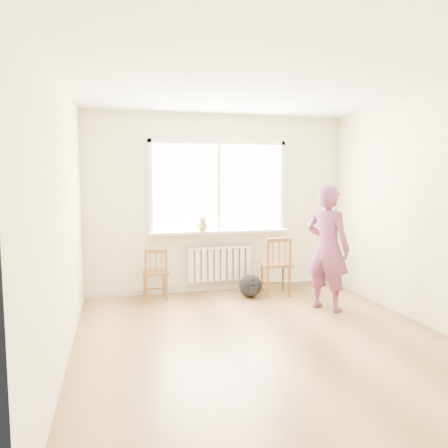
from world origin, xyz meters
TOP-DOWN VIEW (x-y plane):
  - floor at (0.00, 0.00)m, footprint 4.50×4.50m
  - ceiling at (0.00, 0.00)m, footprint 4.50×4.50m
  - back_wall at (0.00, 2.25)m, footprint 4.00×0.01m
  - window at (0.00, 2.22)m, footprint 2.12×0.05m
  - windowsill at (0.00, 2.14)m, footprint 2.15×0.22m
  - radiator at (0.00, 2.16)m, footprint 1.00×0.12m
  - heating_pipe at (1.25, 2.19)m, footprint 1.40×0.04m
  - baseboard at (0.00, 2.23)m, footprint 4.00×0.03m
  - chair_left at (-1.00, 1.88)m, footprint 0.38×0.36m
  - chair_right at (0.76, 1.71)m, footprint 0.47×0.45m
  - person at (1.16, 0.91)m, footprint 0.66×0.72m
  - cat at (-0.29, 2.05)m, footprint 0.20×0.39m
  - backpack at (0.36, 1.71)m, footprint 0.40×0.34m

SIDE VIEW (x-z plane):
  - floor at x=0.00m, z-range 0.00..0.00m
  - baseboard at x=0.00m, z-range 0.00..0.08m
  - heating_pipe at x=1.25m, z-range 0.06..0.10m
  - backpack at x=0.36m, z-range 0.00..0.34m
  - chair_left at x=-1.00m, z-range 0.00..0.75m
  - radiator at x=0.00m, z-range 0.16..0.71m
  - chair_right at x=0.76m, z-range 0.00..0.88m
  - person at x=1.16m, z-range 0.00..1.65m
  - windowsill at x=0.00m, z-range 0.91..0.95m
  - cat at x=-0.29m, z-range 0.93..1.19m
  - back_wall at x=0.00m, z-range 0.00..2.70m
  - window at x=0.00m, z-range 0.95..2.37m
  - ceiling at x=0.00m, z-range 2.70..2.70m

